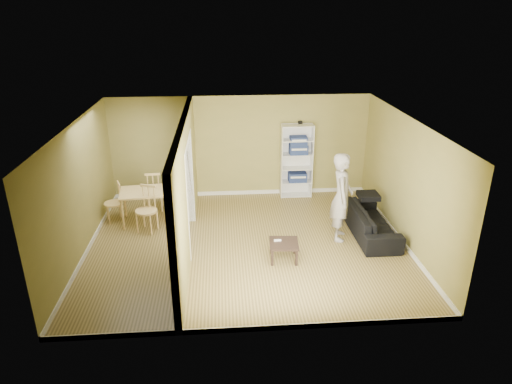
% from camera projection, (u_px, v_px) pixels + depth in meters
% --- Properties ---
extents(room_shell, '(6.50, 6.50, 6.50)m').
position_uv_depth(room_shell, '(247.00, 187.00, 9.03)').
color(room_shell, '#9C8449').
rests_on(room_shell, ground).
extents(partition, '(0.22, 5.50, 2.60)m').
position_uv_depth(partition, '(186.00, 189.00, 8.95)').
color(partition, '#9F934C').
rests_on(partition, ground).
extents(wall_speaker, '(0.10, 0.10, 0.10)m').
position_uv_depth(wall_speaker, '(300.00, 123.00, 11.39)').
color(wall_speaker, black).
rests_on(wall_speaker, room_shell).
extents(sofa, '(2.03, 0.87, 0.77)m').
position_uv_depth(sofa, '(371.00, 218.00, 9.83)').
color(sofa, black).
rests_on(sofa, ground).
extents(person, '(0.92, 0.79, 2.22)m').
position_uv_depth(person, '(342.00, 190.00, 9.40)').
color(person, slate).
rests_on(person, ground).
extents(bookshelf, '(0.80, 0.35, 1.90)m').
position_uv_depth(bookshelf, '(296.00, 161.00, 11.67)').
color(bookshelf, white).
rests_on(bookshelf, ground).
extents(paper_box_navy_a, '(0.46, 0.30, 0.24)m').
position_uv_depth(paper_box_navy_a, '(297.00, 177.00, 11.79)').
color(paper_box_navy_a, navy).
rests_on(paper_box_navy_a, bookshelf).
extents(paper_box_navy_b, '(0.46, 0.30, 0.23)m').
position_uv_depth(paper_box_navy_b, '(298.00, 149.00, 11.51)').
color(paper_box_navy_b, navy).
rests_on(paper_box_navy_b, bookshelf).
extents(paper_box_navy_c, '(0.43, 0.28, 0.22)m').
position_uv_depth(paper_box_navy_c, '(298.00, 141.00, 11.43)').
color(paper_box_navy_c, navy).
rests_on(paper_box_navy_c, bookshelf).
extents(coffee_table, '(0.55, 0.55, 0.37)m').
position_uv_depth(coffee_table, '(284.00, 245.00, 8.86)').
color(coffee_table, '#2D2118').
rests_on(coffee_table, ground).
extents(game_controller, '(0.14, 0.04, 0.03)m').
position_uv_depth(game_controller, '(278.00, 240.00, 8.90)').
color(game_controller, white).
rests_on(game_controller, coffee_table).
extents(dining_table, '(1.20, 0.80, 0.75)m').
position_uv_depth(dining_table, '(147.00, 194.00, 10.33)').
color(dining_table, '#EEBF88').
rests_on(dining_table, ground).
extents(chair_left, '(0.54, 0.54, 0.92)m').
position_uv_depth(chair_left, '(113.00, 202.00, 10.42)').
color(chair_left, tan).
rests_on(chair_left, ground).
extents(chair_near, '(0.60, 0.60, 1.04)m').
position_uv_depth(chair_near, '(146.00, 210.00, 9.91)').
color(chair_near, tan).
rests_on(chair_near, ground).
extents(chair_far, '(0.50, 0.50, 1.00)m').
position_uv_depth(chair_far, '(154.00, 190.00, 10.99)').
color(chair_far, tan).
rests_on(chair_far, ground).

